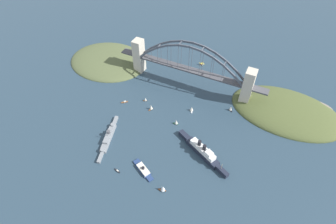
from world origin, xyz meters
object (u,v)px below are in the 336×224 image
object	(u,v)px
small_boat_5	(151,107)
small_boat_4	(192,109)
harbor_ferry_steamer	(143,169)
small_boat_6	(125,102)
seaplane_taxiing_near_bridge	(202,64)
small_boat_2	(145,99)
harbor_arch_bridge	(190,70)
naval_cruiser	(108,137)
small_boat_3	(117,171)
small_boat_7	(163,188)
small_boat_1	(176,122)
small_boat_0	(231,108)
ocean_liner	(202,151)

from	to	relation	value
small_boat_5	small_boat_4	bearing A→B (deg)	-156.72
harbor_ferry_steamer	small_boat_6	xyz separation A→B (m)	(88.69, -95.26, -1.17)
seaplane_taxiing_near_bridge	small_boat_2	size ratio (longest dim) A/B	1.47
small_boat_5	harbor_ferry_steamer	bearing A→B (deg)	113.20
small_boat_4	small_boat_2	bearing A→B (deg)	9.04
harbor_arch_bridge	seaplane_taxiing_near_bridge	size ratio (longest dim) A/B	24.05
naval_cruiser	small_boat_3	distance (m)	55.59
small_boat_3	harbor_arch_bridge	bearing A→B (deg)	-94.53
naval_cruiser	small_boat_2	world-z (taller)	naval_cruiser
small_boat_3	small_boat_7	distance (m)	64.00
small_boat_1	small_boat_6	world-z (taller)	small_boat_1
seaplane_taxiing_near_bridge	small_boat_6	distance (m)	166.39
small_boat_4	small_boat_5	size ratio (longest dim) A/B	0.91
small_boat_0	harbor_arch_bridge	bearing A→B (deg)	-18.48
small_boat_1	small_boat_4	bearing A→B (deg)	-105.56
harbor_ferry_steamer	small_boat_7	world-z (taller)	small_boat_7
harbor_arch_bridge	small_boat_0	bearing A→B (deg)	161.52
small_boat_4	naval_cruiser	bearing A→B (deg)	50.63
seaplane_taxiing_near_bridge	small_boat_4	size ratio (longest dim) A/B	1.16
harbor_ferry_steamer	small_boat_0	distance (m)	166.88
ocean_liner	small_boat_6	world-z (taller)	ocean_liner
seaplane_taxiing_near_bridge	small_boat_6	xyz separation A→B (m)	(74.66, 148.69, -1.36)
small_boat_2	small_boat_4	xyz separation A→B (m)	(-75.04, -11.94, 0.71)
harbor_ferry_steamer	naval_cruiser	bearing A→B (deg)	-18.33
ocean_liner	small_boat_3	distance (m)	112.97
seaplane_taxiing_near_bridge	harbor_arch_bridge	bearing A→B (deg)	90.46
small_boat_7	small_boat_2	bearing A→B (deg)	-53.02
ocean_liner	small_boat_7	bearing A→B (deg)	71.80
naval_cruiser	small_boat_3	size ratio (longest dim) A/B	8.38
harbor_arch_bridge	naval_cruiser	bearing A→B (deg)	70.45
ocean_liner	small_boat_3	bearing A→B (deg)	39.62
harbor_arch_bridge	small_boat_4	bearing A→B (deg)	117.23
small_boat_5	small_boat_0	bearing A→B (deg)	-155.07
harbor_ferry_steamer	small_boat_2	xyz separation A→B (m)	(60.45, -113.02, 1.26)
small_boat_2	small_boat_3	bearing A→B (deg)	103.78
small_boat_2	naval_cruiser	bearing A→B (deg)	84.49
harbor_arch_bridge	small_boat_0	distance (m)	91.23
small_boat_0	small_boat_1	distance (m)	89.19
naval_cruiser	small_boat_1	world-z (taller)	naval_cruiser
small_boat_2	small_boat_7	xyz separation A→B (m)	(-95.37, 126.67, 1.34)
small_boat_3	small_boat_5	world-z (taller)	small_boat_5
small_boat_1	ocean_liner	bearing A→B (deg)	147.96
seaplane_taxiing_near_bridge	small_boat_1	distance (m)	155.30
seaplane_taxiing_near_bridge	small_boat_5	xyz separation A→B (m)	(28.91, 143.74, 2.35)
small_boat_6	small_boat_7	bearing A→B (deg)	138.62
ocean_liner	naval_cruiser	world-z (taller)	ocean_liner
harbor_arch_bridge	small_boat_6	xyz separation A→B (m)	(75.18, 84.29, -31.93)
seaplane_taxiing_near_bridge	small_boat_3	size ratio (longest dim) A/B	1.11
small_boat_0	small_boat_4	world-z (taller)	small_boat_0
small_boat_1	harbor_ferry_steamer	bearing A→B (deg)	86.94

